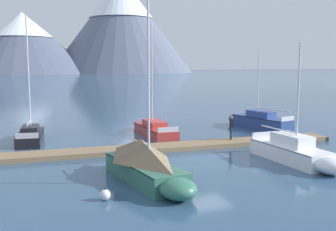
# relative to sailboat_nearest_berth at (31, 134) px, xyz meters

# --- Properties ---
(ground_plane) EXTENTS (700.00, 700.00, 0.00)m
(ground_plane) POSITION_rel_sailboat_nearest_berth_xyz_m (9.05, -10.51, -0.50)
(ground_plane) COLOR #2D4C6B
(mountain_central_massif) EXTENTS (82.95, 82.95, 35.76)m
(mountain_central_massif) POSITION_rel_sailboat_nearest_berth_xyz_m (10.99, 226.17, 18.10)
(mountain_central_massif) COLOR #4C566B
(mountain_central_massif) RESTS_ON ground
(mountain_shoulder_ridge) EXTENTS (91.79, 91.79, 60.69)m
(mountain_shoulder_ridge) POSITION_rel_sailboat_nearest_berth_xyz_m (71.65, 227.75, 31.20)
(mountain_shoulder_ridge) COLOR slate
(mountain_shoulder_ridge) RESTS_ON ground
(dock) EXTENTS (22.88, 3.49, 0.30)m
(dock) POSITION_rel_sailboat_nearest_berth_xyz_m (9.05, -6.51, -0.36)
(dock) COLOR #846B4C
(dock) RESTS_ON ground
(sailboat_nearest_berth) EXTENTS (2.41, 6.33, 9.14)m
(sailboat_nearest_berth) POSITION_rel_sailboat_nearest_berth_xyz_m (0.00, 0.00, 0.00)
(sailboat_nearest_berth) COLOR black
(sailboat_nearest_berth) RESTS_ON ground
(sailboat_second_berth) EXTENTS (2.61, 7.17, 8.81)m
(sailboat_second_berth) POSITION_rel_sailboat_nearest_berth_xyz_m (4.42, -12.99, 0.43)
(sailboat_second_berth) COLOR #336B56
(sailboat_second_berth) RESTS_ON ground
(sailboat_mid_dock_port) EXTENTS (1.98, 7.12, 8.81)m
(sailboat_mid_dock_port) POSITION_rel_sailboat_nearest_berth_xyz_m (9.26, -0.88, 0.00)
(sailboat_mid_dock_port) COLOR #B2332D
(sailboat_mid_dock_port) RESTS_ON ground
(sailboat_mid_dock_starboard) EXTENTS (1.85, 6.89, 6.83)m
(sailboat_mid_dock_starboard) POSITION_rel_sailboat_nearest_berth_xyz_m (13.58, -12.77, 0.12)
(sailboat_mid_dock_starboard) COLOR white
(sailboat_mid_dock_starboard) RESTS_ON ground
(sailboat_far_berth) EXTENTS (2.75, 7.20, 6.74)m
(sailboat_far_berth) POSITION_rel_sailboat_nearest_berth_xyz_m (18.94, -1.20, 0.14)
(sailboat_far_berth) COLOR navy
(sailboat_far_berth) RESTS_ON ground
(person_on_dock) EXTENTS (0.38, 0.52, 1.69)m
(person_on_dock) POSITION_rel_sailboat_nearest_berth_xyz_m (13.15, -6.34, 0.76)
(person_on_dock) COLOR #232328
(person_on_dock) RESTS_ON dock
(mooring_buoy_channel_marker) EXTENTS (0.46, 0.46, 0.54)m
(mooring_buoy_channel_marker) POSITION_rel_sailboat_nearest_berth_xyz_m (1.94, -14.93, -0.27)
(mooring_buoy_channel_marker) COLOR white
(mooring_buoy_channel_marker) RESTS_ON ground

